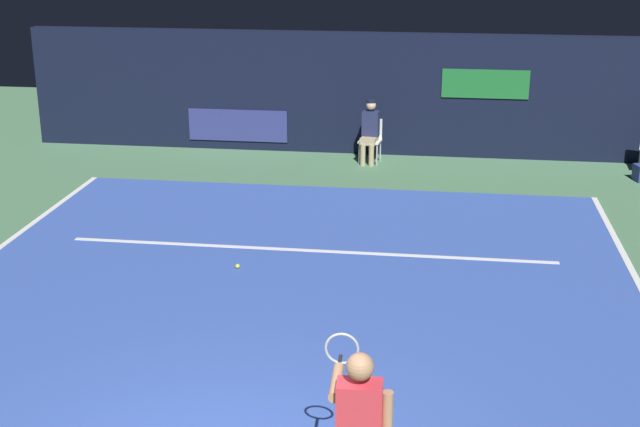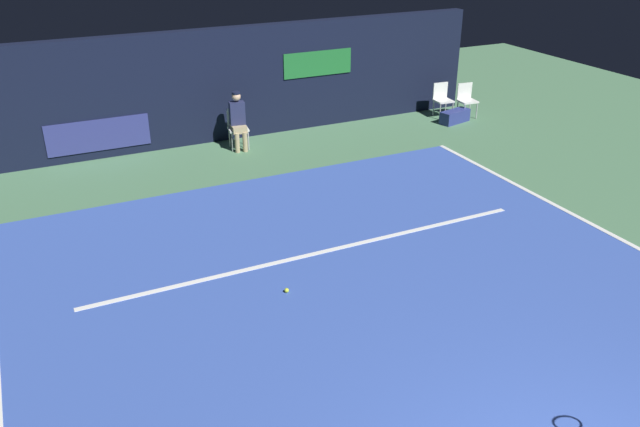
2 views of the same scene
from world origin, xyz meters
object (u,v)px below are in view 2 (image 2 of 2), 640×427
equipment_bag (455,116)px  courtside_chair_far (467,98)px  courtside_chair_near (442,98)px  line_judge_on_chair (238,120)px  tennis_ball (287,290)px

equipment_bag → courtside_chair_far: bearing=14.0°
courtside_chair_near → equipment_bag: 0.69m
line_judge_on_chair → courtside_chair_far: bearing=-2.3°
courtside_chair_far → tennis_ball: 9.66m
courtside_chair_near → tennis_ball: bearing=-138.8°
courtside_chair_far → line_judge_on_chair: bearing=177.7°
courtside_chair_near → courtside_chair_far: (0.55, -0.31, 0.00)m
courtside_chair_far → tennis_ball: courtside_chair_far is taller
line_judge_on_chair → equipment_bag: (5.67, -0.54, -0.53)m
tennis_ball → equipment_bag: (7.09, 5.60, 0.11)m
courtside_chair_near → tennis_ball: (-7.09, -6.20, -0.46)m
line_judge_on_chair → tennis_ball: 6.34m
line_judge_on_chair → courtside_chair_near: (5.66, 0.06, -0.18)m
courtside_chair_near → tennis_ball: 9.43m
line_judge_on_chair → equipment_bag: bearing=-5.5°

